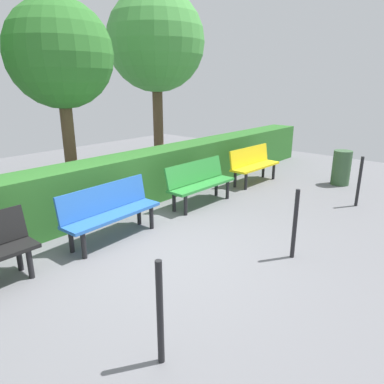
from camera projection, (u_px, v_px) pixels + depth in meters
The scene contains 11 objects.
ground_plane at pixel (159, 253), 5.10m from camera, with size 17.23×17.23×0.00m, color slate.
bench_yellow at pixel (253, 163), 8.52m from camera, with size 1.54×0.50×0.86m.
bench_green at pixel (199, 181), 7.01m from camera, with size 1.60×0.50×0.86m.
bench_blue at pixel (110, 209), 5.44m from camera, with size 1.66×0.53×0.86m.
hedge_row at pixel (122, 182), 6.82m from camera, with size 13.23×0.71×1.01m, color #2D6B28.
tree_near at pixel (156, 42), 9.49m from camera, with size 2.65×2.65×4.73m.
tree_mid at pixel (60, 56), 6.73m from camera, with size 2.04×2.04×3.89m.
railing_post_near at pixel (359, 182), 6.89m from camera, with size 0.06×0.06×1.00m, color black.
railing_post_mid at pixel (295, 224), 4.84m from camera, with size 0.06×0.06×1.00m, color black.
railing_post_far at pixel (160, 313), 2.98m from camera, with size 0.06×0.06×1.00m, color black.
trash_bin at pixel (341, 168), 8.38m from camera, with size 0.42×0.42×0.82m, color #385938.
Camera 1 is at (3.16, 3.37, 2.38)m, focal length 32.95 mm.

